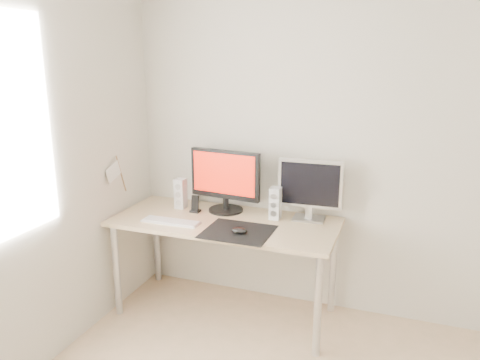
# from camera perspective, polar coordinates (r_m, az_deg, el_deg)

# --- Properties ---
(wall_back) EXTENTS (3.50, 0.00, 3.50)m
(wall_back) POSITION_cam_1_polar(r_m,az_deg,el_deg) (3.35, 15.49, 3.83)
(wall_back) COLOR silver
(wall_back) RESTS_ON ground
(mousepad) EXTENTS (0.45, 0.40, 0.00)m
(mousepad) POSITION_cam_1_polar(r_m,az_deg,el_deg) (3.12, -0.25, -6.32)
(mousepad) COLOR black
(mousepad) RESTS_ON desk
(mouse) EXTENTS (0.11, 0.06, 0.04)m
(mouse) POSITION_cam_1_polar(r_m,az_deg,el_deg) (3.08, -0.09, -6.19)
(mouse) COLOR black
(mouse) RESTS_ON mousepad
(desk) EXTENTS (1.60, 0.70, 0.73)m
(desk) POSITION_cam_1_polar(r_m,az_deg,el_deg) (3.37, -1.84, -6.14)
(desk) COLOR #D1B587
(desk) RESTS_ON ground
(main_monitor) EXTENTS (0.55, 0.29, 0.47)m
(main_monitor) POSITION_cam_1_polar(r_m,az_deg,el_deg) (3.45, -1.83, 0.17)
(main_monitor) COLOR black
(main_monitor) RESTS_ON desk
(second_monitor) EXTENTS (0.45, 0.17, 0.43)m
(second_monitor) POSITION_cam_1_polar(r_m,az_deg,el_deg) (3.32, 8.54, -0.85)
(second_monitor) COLOR #A9A9AB
(second_monitor) RESTS_ON desk
(speaker_left) EXTENTS (0.07, 0.09, 0.23)m
(speaker_left) POSITION_cam_1_polar(r_m,az_deg,el_deg) (3.59, -7.25, -1.63)
(speaker_left) COLOR white
(speaker_left) RESTS_ON desk
(speaker_right) EXTENTS (0.07, 0.09, 0.23)m
(speaker_right) POSITION_cam_1_polar(r_m,az_deg,el_deg) (3.34, 4.33, -2.86)
(speaker_right) COLOR white
(speaker_right) RESTS_ON desk
(keyboard) EXTENTS (0.42, 0.12, 0.02)m
(keyboard) POSITION_cam_1_polar(r_m,az_deg,el_deg) (3.33, -8.44, -5.02)
(keyboard) COLOR silver
(keyboard) RESTS_ON desk
(phone_dock) EXTENTS (0.07, 0.06, 0.13)m
(phone_dock) POSITION_cam_1_polar(r_m,az_deg,el_deg) (3.51, -5.49, -3.30)
(phone_dock) COLOR black
(phone_dock) RESTS_ON desk
(pennant) EXTENTS (0.01, 0.23, 0.29)m
(pennant) POSITION_cam_1_polar(r_m,az_deg,el_deg) (3.50, -14.87, 0.94)
(pennant) COLOR #A57F54
(pennant) RESTS_ON wall_left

